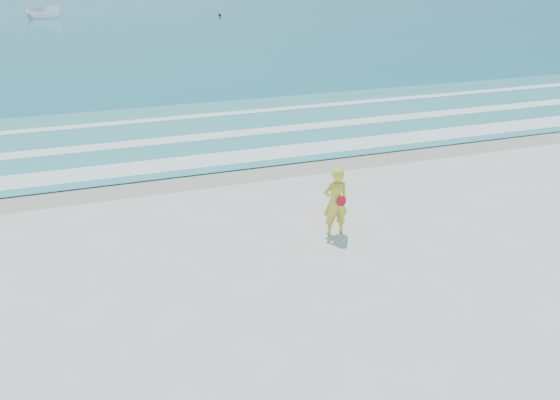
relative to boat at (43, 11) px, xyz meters
name	(u,v)px	position (x,y,z in m)	size (l,w,h in m)	color
ground	(337,320)	(8.64, -68.53, -0.93)	(400.00, 400.00, 0.00)	silver
wet_sand	(230,172)	(8.64, -59.53, -0.93)	(400.00, 2.40, 0.00)	#B2A893
shallow	(201,131)	(8.64, -54.53, -0.89)	(400.00, 10.00, 0.01)	#59B7AD
foam_near	(221,159)	(8.64, -58.23, -0.88)	(400.00, 1.40, 0.01)	white
foam_mid	(205,137)	(8.64, -55.33, -0.88)	(400.00, 0.90, 0.01)	white
foam_far	(190,117)	(8.64, -52.03, -0.88)	(400.00, 0.60, 0.01)	white
boat	(43,11)	(0.00, 0.00, 0.00)	(1.73, 4.61, 1.78)	white
buoy	(220,15)	(21.21, -4.65, -0.71)	(0.36, 0.36, 0.36)	black
woman	(335,202)	(10.16, -65.00, 0.01)	(0.70, 0.47, 1.89)	yellow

